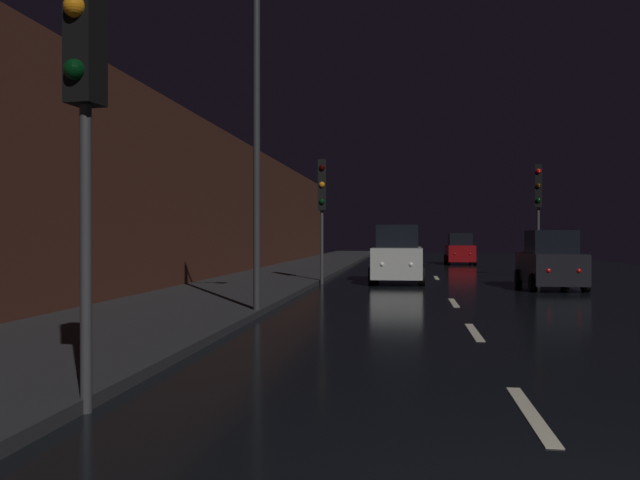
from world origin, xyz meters
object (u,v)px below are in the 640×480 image
at_px(traffic_light_near_left, 84,53).
at_px(car_approaching_headlights, 397,256).
at_px(traffic_light_far_right, 538,195).
at_px(traffic_light_far_left, 322,194).
at_px(streetlamp_overhead, 275,91).
at_px(car_distant_taillights, 460,250).
at_px(car_parked_right_far, 550,262).

xyz_separation_m(traffic_light_near_left, car_approaching_headlights, (2.91, 18.95, -2.68)).
distance_m(traffic_light_far_right, car_approaching_headlights, 7.66).
height_order(traffic_light_far_left, traffic_light_far_right, traffic_light_far_right).
height_order(traffic_light_far_right, traffic_light_near_left, traffic_light_near_left).
bearing_deg(traffic_light_far_left, car_approaching_headlights, 107.29).
bearing_deg(traffic_light_near_left, streetlamp_overhead, -175.96).
xyz_separation_m(streetlamp_overhead, car_approaching_headlights, (2.57, 10.98, -4.08)).
relative_size(streetlamp_overhead, car_distant_taillights, 1.97).
bearing_deg(car_distant_taillights, car_approaching_headlights, 167.28).
height_order(traffic_light_near_left, car_parked_right_far, traffic_light_near_left).
relative_size(traffic_light_far_left, streetlamp_overhead, 0.60).
relative_size(traffic_light_far_right, car_parked_right_far, 1.24).
relative_size(traffic_light_far_right, car_distant_taillights, 1.25).
relative_size(traffic_light_far_left, car_parked_right_far, 1.17).
bearing_deg(car_parked_right_far, traffic_light_far_left, 83.93).
relative_size(traffic_light_near_left, car_parked_right_far, 1.27).
height_order(car_approaching_headlights, car_distant_taillights, car_approaching_headlights).
relative_size(traffic_light_far_right, car_approaching_headlights, 1.11).
bearing_deg(traffic_light_far_right, car_parked_right_far, 1.89).
bearing_deg(traffic_light_far_left, car_parked_right_far, 75.55).
bearing_deg(car_parked_right_far, car_distant_taillights, 4.72).
relative_size(car_approaching_headlights, car_parked_right_far, 1.11).
relative_size(traffic_light_near_left, car_distant_taillights, 1.28).
bearing_deg(streetlamp_overhead, traffic_light_far_left, 91.38).
bearing_deg(traffic_light_near_left, car_parked_right_far, 160.37).
distance_m(car_approaching_headlights, car_parked_right_far, 5.73).
bearing_deg(streetlamp_overhead, traffic_light_near_left, -92.42).
distance_m(streetlamp_overhead, car_distant_taillights, 28.57).
bearing_deg(traffic_light_far_left, traffic_light_near_left, -8.72).
height_order(traffic_light_far_right, car_parked_right_far, traffic_light_far_right).
distance_m(streetlamp_overhead, car_parked_right_far, 12.50).
xyz_separation_m(traffic_light_far_left, traffic_light_near_left, (-0.11, -17.60, 0.31)).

